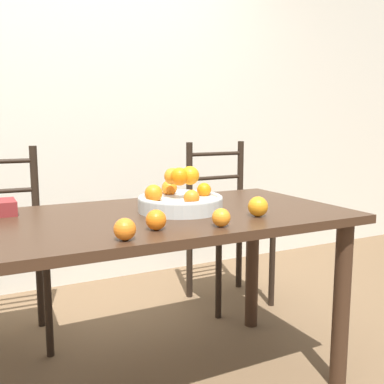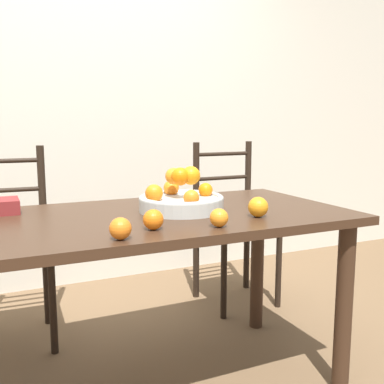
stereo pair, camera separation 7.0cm
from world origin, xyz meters
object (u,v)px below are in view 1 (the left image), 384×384
Objects in this scene: fruit_bowl at (180,199)px; orange_loose_3 at (221,218)px; orange_loose_0 at (125,229)px; chair_left at (0,255)px; orange_loose_1 at (258,206)px; orange_loose_2 at (156,220)px; chair_right at (226,227)px.

orange_loose_3 is at bearing -88.99° from fruit_bowl.
chair_left is at bearing 105.86° from orange_loose_0.
orange_loose_1 is 0.23m from orange_loose_3.
fruit_bowl is 0.49m from orange_loose_0.
orange_loose_1 is 1.11× the size of orange_loose_2.
chair_right is at bearing 2.50° from chair_left.
fruit_bowl is at bearing 133.41° from orange_loose_1.
fruit_bowl is 1.02m from chair_right.
orange_loose_0 is 1.49m from chair_right.
chair_left is (-0.66, 1.03, -0.32)m from orange_loose_3.
orange_loose_3 is (0.36, 0.02, -0.00)m from orange_loose_0.
fruit_bowl is 5.33× the size of orange_loose_3.
orange_loose_0 reaches higher than orange_loose_3.
orange_loose_0 is at bearing -176.12° from orange_loose_3.
chair_left is (-0.65, 0.70, -0.34)m from fruit_bowl.
orange_loose_3 is (-0.22, -0.09, -0.01)m from orange_loose_1.
chair_left is (-0.44, 0.97, -0.32)m from orange_loose_2.
orange_loose_1 is at bearing -44.59° from chair_left.
orange_loose_1 is at bearing 10.89° from orange_loose_0.
fruit_bowl is 0.32m from orange_loose_1.
orange_loose_2 is 1.11m from chair_left.
orange_loose_1 is 0.44m from orange_loose_2.
orange_loose_2 is 0.07× the size of chair_right.
orange_loose_3 is at bearing -158.24° from orange_loose_1.
fruit_bowl is at bearing 91.01° from orange_loose_3.
fruit_bowl is 0.35× the size of chair_right.
orange_loose_2 is at bearing -132.75° from chair_right.
orange_loose_0 is (-0.35, -0.35, -0.02)m from fruit_bowl.
fruit_bowl is at bearing -44.75° from chair_left.
orange_loose_0 is 0.89× the size of orange_loose_1.
orange_loose_2 is at bearing -176.11° from orange_loose_1.
chair_right reaches higher than orange_loose_0.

